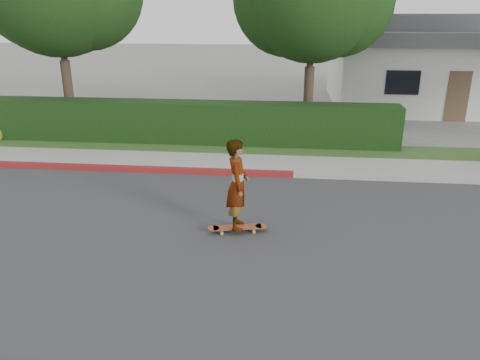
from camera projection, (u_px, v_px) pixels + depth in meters
The scene contains 10 objects.
ground at pixel (244, 242), 9.46m from camera, with size 120.00×120.00×0.00m, color slate.
road at pixel (244, 242), 9.46m from camera, with size 60.00×8.00×0.01m, color #2D2D30.
curb_far at pixel (258, 173), 13.27m from camera, with size 60.00×0.20×0.15m, color #9E9E99.
curb_red_section at pixel (89, 167), 13.77m from camera, with size 12.00×0.21×0.15m, color maroon.
sidewalk_far at pixel (260, 164), 14.12m from camera, with size 60.00×1.60×0.12m, color gray.
planting_strip at pixel (263, 150), 15.62m from camera, with size 60.00×1.60×0.10m, color #2D4C1E.
hedge at pixel (178, 123), 16.24m from camera, with size 15.00×1.00×1.50m, color black.
house at pixel (438, 61), 22.91m from camera, with size 10.60×8.60×4.30m.
skateboard at pixel (237, 228), 9.86m from camera, with size 1.29×0.51×0.12m.
skateboarder at pixel (237, 185), 9.53m from camera, with size 0.69×0.46×1.90m, color white.
Camera 1 is at (0.83, -8.43, 4.41)m, focal length 35.00 mm.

